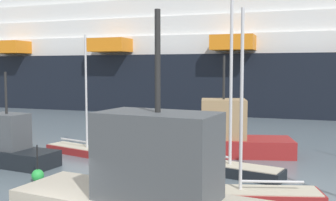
{
  "coord_description": "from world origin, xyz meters",
  "views": [
    {
      "loc": [
        6.24,
        -9.33,
        5.03
      ],
      "look_at": [
        0.0,
        14.09,
        3.06
      ],
      "focal_mm": 42.7,
      "sensor_mm": 36.0,
      "label": 1
    }
  ],
  "objects_px": {
    "sailboat_2": "(251,194)",
    "fishing_boat_0": "(227,136)",
    "fishing_boat_1": "(150,194)",
    "sailboat_0": "(221,164)",
    "sailboat_3": "(82,149)",
    "fishing_boat_3": "(5,147)",
    "cruise_ship": "(189,55)",
    "channel_buoy_1": "(38,175)"
  },
  "relations": [
    {
      "from": "sailboat_3",
      "to": "cruise_ship",
      "type": "relative_size",
      "value": 0.06
    },
    {
      "from": "sailboat_3",
      "to": "channel_buoy_1",
      "type": "xyz_separation_m",
      "value": [
        0.7,
        -5.65,
        -0.04
      ]
    },
    {
      "from": "fishing_boat_0",
      "to": "fishing_boat_1",
      "type": "distance_m",
      "value": 12.17
    },
    {
      "from": "channel_buoy_1",
      "to": "sailboat_3",
      "type": "bearing_deg",
      "value": 97.02
    },
    {
      "from": "fishing_boat_3",
      "to": "channel_buoy_1",
      "type": "distance_m",
      "value": 4.33
    },
    {
      "from": "sailboat_2",
      "to": "fishing_boat_1",
      "type": "distance_m",
      "value": 4.81
    },
    {
      "from": "sailboat_2",
      "to": "fishing_boat_3",
      "type": "xyz_separation_m",
      "value": [
        -12.85,
        3.04,
        0.53
      ]
    },
    {
      "from": "sailboat_0",
      "to": "sailboat_2",
      "type": "xyz_separation_m",
      "value": [
        1.64,
        -4.03,
        -0.11
      ]
    },
    {
      "from": "fishing_boat_3",
      "to": "cruise_ship",
      "type": "relative_size",
      "value": 0.05
    },
    {
      "from": "sailboat_2",
      "to": "channel_buoy_1",
      "type": "bearing_deg",
      "value": -15.32
    },
    {
      "from": "fishing_boat_0",
      "to": "cruise_ship",
      "type": "height_order",
      "value": "cruise_ship"
    },
    {
      "from": "sailboat_2",
      "to": "fishing_boat_1",
      "type": "relative_size",
      "value": 0.84
    },
    {
      "from": "sailboat_0",
      "to": "fishing_boat_0",
      "type": "distance_m",
      "value": 4.31
    },
    {
      "from": "fishing_boat_3",
      "to": "channel_buoy_1",
      "type": "bearing_deg",
      "value": -24.62
    },
    {
      "from": "sailboat_0",
      "to": "sailboat_3",
      "type": "bearing_deg",
      "value": -177.29
    },
    {
      "from": "sailboat_2",
      "to": "fishing_boat_3",
      "type": "relative_size",
      "value": 1.12
    },
    {
      "from": "sailboat_3",
      "to": "fishing_boat_3",
      "type": "height_order",
      "value": "sailboat_3"
    },
    {
      "from": "cruise_ship",
      "to": "fishing_boat_3",
      "type": "bearing_deg",
      "value": -91.21
    },
    {
      "from": "sailboat_0",
      "to": "cruise_ship",
      "type": "bearing_deg",
      "value": 122.04
    },
    {
      "from": "sailboat_3",
      "to": "fishing_boat_3",
      "type": "distance_m",
      "value": 4.31
    },
    {
      "from": "sailboat_2",
      "to": "cruise_ship",
      "type": "bearing_deg",
      "value": -86.23
    },
    {
      "from": "sailboat_2",
      "to": "channel_buoy_1",
      "type": "xyz_separation_m",
      "value": [
        -9.33,
        0.59,
        -0.08
      ]
    },
    {
      "from": "fishing_boat_0",
      "to": "fishing_boat_3",
      "type": "relative_size",
      "value": 1.16
    },
    {
      "from": "sailboat_3",
      "to": "channel_buoy_1",
      "type": "bearing_deg",
      "value": -63.8
    },
    {
      "from": "fishing_boat_1",
      "to": "cruise_ship",
      "type": "bearing_deg",
      "value": 110.86
    },
    {
      "from": "fishing_boat_0",
      "to": "fishing_boat_1",
      "type": "height_order",
      "value": "fishing_boat_1"
    },
    {
      "from": "sailboat_0",
      "to": "sailboat_3",
      "type": "xyz_separation_m",
      "value": [
        -8.39,
        2.21,
        -0.15
      ]
    },
    {
      "from": "sailboat_0",
      "to": "cruise_ship",
      "type": "distance_m",
      "value": 32.99
    },
    {
      "from": "sailboat_2",
      "to": "cruise_ship",
      "type": "relative_size",
      "value": 0.06
    },
    {
      "from": "sailboat_0",
      "to": "fishing_boat_0",
      "type": "height_order",
      "value": "sailboat_0"
    },
    {
      "from": "sailboat_0",
      "to": "fishing_boat_1",
      "type": "bearing_deg",
      "value": -80.16
    },
    {
      "from": "sailboat_2",
      "to": "sailboat_3",
      "type": "xyz_separation_m",
      "value": [
        -10.03,
        6.24,
        -0.04
      ]
    },
    {
      "from": "channel_buoy_1",
      "to": "cruise_ship",
      "type": "xyz_separation_m",
      "value": [
        -0.45,
        34.79,
        6.43
      ]
    },
    {
      "from": "fishing_boat_0",
      "to": "fishing_boat_1",
      "type": "xyz_separation_m",
      "value": [
        -0.85,
        -12.14,
        0.25
      ]
    },
    {
      "from": "sailboat_0",
      "to": "sailboat_3",
      "type": "distance_m",
      "value": 8.68
    },
    {
      "from": "fishing_boat_1",
      "to": "cruise_ship",
      "type": "relative_size",
      "value": 0.07
    },
    {
      "from": "sailboat_3",
      "to": "fishing_boat_3",
      "type": "bearing_deg",
      "value": -112.22
    },
    {
      "from": "fishing_boat_0",
      "to": "channel_buoy_1",
      "type": "height_order",
      "value": "fishing_boat_0"
    },
    {
      "from": "sailboat_2",
      "to": "fishing_boat_0",
      "type": "bearing_deg",
      "value": -89.16
    },
    {
      "from": "fishing_boat_3",
      "to": "channel_buoy_1",
      "type": "height_order",
      "value": "fishing_boat_3"
    },
    {
      "from": "sailboat_0",
      "to": "fishing_boat_1",
      "type": "xyz_separation_m",
      "value": [
        -1.06,
        -7.89,
        0.88
      ]
    },
    {
      "from": "sailboat_2",
      "to": "fishing_boat_0",
      "type": "height_order",
      "value": "sailboat_2"
    }
  ]
}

